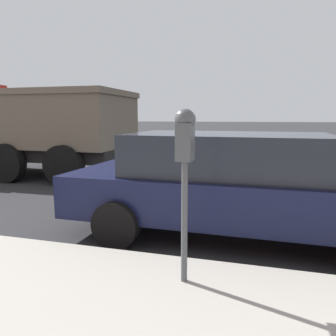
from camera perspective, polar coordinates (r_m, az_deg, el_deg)
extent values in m
plane|color=#2B2B2D|center=(5.90, 7.99, -8.27)|extent=(220.00, 220.00, 0.00)
cylinder|color=#4C5156|center=(3.10, 2.87, -9.45)|extent=(0.06, 0.06, 1.16)
cube|color=#4C5156|center=(2.95, 2.98, 4.54)|extent=(0.20, 0.14, 0.34)
sphere|color=#4C5156|center=(2.94, 3.02, 8.48)|extent=(0.19, 0.19, 0.19)
cube|color=#19389E|center=(3.06, 3.42, 3.89)|extent=(0.01, 0.11, 0.12)
cube|color=black|center=(3.05, 3.44, 6.12)|extent=(0.01, 0.10, 0.08)
cube|color=#14193D|center=(4.88, 12.52, -4.51)|extent=(1.95, 4.99, 0.60)
cube|color=#232833|center=(4.79, 10.39, 2.48)|extent=(1.70, 2.80, 0.58)
cylinder|color=black|center=(6.14, -1.42, -4.42)|extent=(0.23, 0.64, 0.64)
cylinder|color=black|center=(4.45, -9.02, -9.74)|extent=(0.23, 0.64, 0.64)
cube|color=black|center=(11.09, -24.59, 2.73)|extent=(2.27, 6.89, 0.35)
cube|color=#6B6051|center=(10.25, -19.24, 7.58)|extent=(2.64, 4.28, 1.43)
cube|color=#6B6051|center=(10.27, -19.47, 12.01)|extent=(2.74, 4.39, 0.16)
cylinder|color=black|center=(9.68, -26.29, 0.78)|extent=(0.31, 1.04, 1.04)
cylinder|color=black|center=(11.74, -17.89, 2.55)|extent=(0.31, 1.04, 1.04)
cylinder|color=black|center=(8.64, -17.71, 0.41)|extent=(0.31, 1.04, 1.04)
cylinder|color=black|center=(10.90, -10.28, 2.37)|extent=(0.31, 1.04, 1.04)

